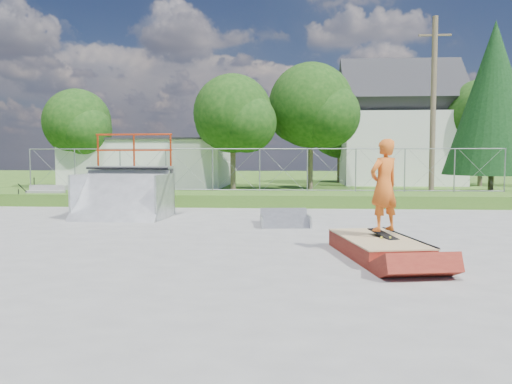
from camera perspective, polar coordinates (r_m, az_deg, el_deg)
ground at (r=10.69m, az=-3.10°, el=-6.41°), size 120.00×120.00×0.00m
concrete_pad at (r=10.68m, az=-3.10°, el=-6.31°), size 20.00×16.00×0.04m
grass_berm at (r=20.04m, az=0.24°, el=-0.81°), size 24.00×3.00×0.50m
grind_box at (r=9.96m, az=13.67°, el=-6.17°), size 1.70×2.75×0.38m
quarter_pipe at (r=16.04m, az=-15.07°, el=1.79°), size 2.80×2.40×2.70m
flat_bank_ramp at (r=13.93m, az=3.33°, el=-3.12°), size 1.47×1.55×0.41m
skateboard at (r=10.05m, az=14.32°, el=-4.73°), size 0.51×0.82×0.13m
skater at (r=9.96m, az=14.41°, el=0.34°), size 0.78×0.71×1.78m
concrete_stairs at (r=21.55m, az=-23.09°, el=-0.39°), size 1.50×1.60×0.80m
chain_link_fence at (r=20.98m, az=0.42°, el=2.55°), size 20.00×0.06×1.80m
utility_building_flat at (r=33.74m, az=-12.05°, el=3.18°), size 10.00×6.00×3.00m
gable_house at (r=37.29m, az=16.00°, el=6.78°), size 8.40×6.08×8.94m
utility_pole at (r=23.36m, az=19.59°, el=8.85°), size 0.24×0.24×8.00m
tree_left_near at (r=28.52m, az=-2.21°, el=8.64°), size 4.76×4.48×6.65m
tree_center at (r=30.42m, az=6.85°, el=9.47°), size 5.44×5.12×7.60m
tree_left_far at (r=33.04m, az=-19.50°, el=7.25°), size 4.42×4.16×6.18m
tree_right_far at (r=36.72m, az=24.88°, el=7.71°), size 5.10×4.80×7.12m
tree_back_mid at (r=38.53m, az=9.86°, el=6.47°), size 4.08×3.84×5.70m
conifer_tree at (r=29.61m, az=25.52°, el=9.66°), size 5.04×5.04×9.10m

